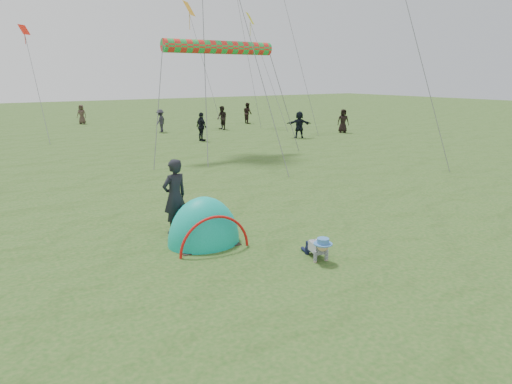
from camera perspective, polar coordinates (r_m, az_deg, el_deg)
ground at (r=9.33m, az=6.00°, el=-10.79°), size 140.00×140.00×0.00m
crawling_toddler at (r=10.21m, az=7.79°, el=-6.82°), size 0.69×0.85×0.57m
popup_tent at (r=11.23m, az=-6.49°, el=-6.33°), size 1.88×1.59×2.30m
standing_adult at (r=11.76m, az=-10.12°, el=-0.56°), size 0.79×0.61×1.93m
crowd_person_1 at (r=38.86m, az=-1.06°, el=9.84°), size 0.71×0.88×1.73m
crowd_person_4 at (r=41.14m, az=-20.97°, el=9.06°), size 0.92×0.86×1.59m
crowd_person_5 at (r=29.88m, az=5.42°, el=8.38°), size 1.64×1.20×1.71m
crowd_person_7 at (r=34.43m, az=-4.27°, el=9.22°), size 0.69×0.87×1.74m
crowd_person_8 at (r=28.49m, az=-6.83°, el=8.10°), size 0.50×1.06×1.76m
crowd_person_9 at (r=33.49m, az=-11.85°, el=8.71°), size 1.18×1.14×1.61m
crowd_person_10 at (r=33.09m, az=10.84°, el=8.72°), size 0.96×0.86×1.65m
rainbow_tube_kite at (r=23.48m, az=-4.62°, el=17.59°), size 5.87×0.64×0.64m
diamond_kite_0 at (r=34.33m, az=-27.01°, el=17.64°), size 0.76×0.76×0.62m
diamond_kite_7 at (r=38.29m, az=-8.37°, el=21.75°), size 1.31×1.31×1.07m
diamond_kite_8 at (r=37.33m, az=-0.74°, el=20.88°), size 1.07×1.07×0.88m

